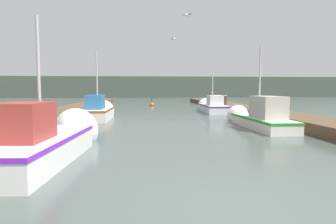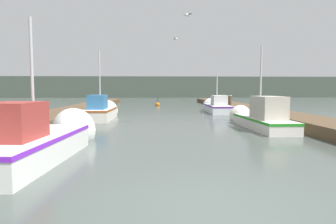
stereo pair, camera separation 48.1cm
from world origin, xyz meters
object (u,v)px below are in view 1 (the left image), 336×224
fishing_boat_1 (258,117)px  seagull_1 (187,15)px  fishing_boat_0 (47,140)px  mooring_piling_0 (211,100)px  mooring_piling_1 (225,103)px  seagull_lead (173,39)px  channel_buoy (152,105)px  fishing_boat_3 (212,107)px  fishing_boat_2 (98,111)px

fishing_boat_1 → seagull_1: seagull_1 is taller
fishing_boat_0 → mooring_piling_0: 22.28m
mooring_piling_0 → mooring_piling_1: (-0.13, -5.45, -0.07)m
fishing_boat_0 → mooring_piling_0: size_ratio=4.01×
fishing_boat_1 → seagull_lead: (-3.64, 4.12, 4.26)m
channel_buoy → fishing_boat_3: bearing=-62.8°
mooring_piling_0 → mooring_piling_1: size_ratio=1.11×
fishing_boat_3 → mooring_piling_1: (1.11, 0.30, 0.22)m
seagull_lead → fishing_boat_2: bearing=-74.8°
channel_buoy → seagull_lead: (0.81, -13.40, 4.59)m
seagull_lead → mooring_piling_1: bearing=155.4°
mooring_piling_1 → seagull_lead: (-4.67, -5.20, 4.08)m
fishing_boat_3 → mooring_piling_0: bearing=79.8°
mooring_piling_0 → fishing_boat_3: bearing=-102.2°
mooring_piling_0 → seagull_1: seagull_1 is taller
fishing_boat_0 → seagull_1: bearing=56.9°
seagull_1 → mooring_piling_0: bearing=-56.2°
fishing_boat_2 → channel_buoy: size_ratio=4.57×
fishing_boat_2 → fishing_boat_3: size_ratio=0.81×
fishing_boat_0 → channel_buoy: size_ratio=5.84×
seagull_lead → seagull_1: (0.32, -3.53, 0.54)m
seagull_lead → seagull_1: size_ratio=1.11×
channel_buoy → seagull_1: bearing=-86.2°
fishing_boat_1 → channel_buoy: bearing=103.8°
mooring_piling_0 → seagull_1: size_ratio=2.82×
fishing_boat_1 → mooring_piling_1: (1.03, 9.32, 0.18)m
fishing_boat_2 → seagull_lead: 6.15m
fishing_boat_0 → seagull_lead: 11.43m
fishing_boat_0 → seagull_1: 9.09m
fishing_boat_3 → seagull_lead: bearing=-124.0°
fishing_boat_1 → fishing_boat_3: fishing_boat_1 is taller
fishing_boat_0 → seagull_lead: size_ratio=10.20×
fishing_boat_2 → mooring_piling_1: (9.11, 5.04, 0.17)m
fishing_boat_3 → channel_buoy: bearing=119.2°
fishing_boat_0 → mooring_piling_1: 17.39m
fishing_boat_1 → fishing_boat_2: fishing_boat_2 is taller
mooring_piling_1 → fishing_boat_2: bearing=-151.0°
channel_buoy → mooring_piling_1: bearing=-56.2°
seagull_1 → channel_buoy: bearing=-34.8°
seagull_1 → seagull_lead: bearing=-33.4°
fishing_boat_2 → seagull_1: size_ratio=8.88×
fishing_boat_1 → fishing_boat_3: bearing=90.1°
fishing_boat_0 → seagull_1: size_ratio=11.33×
fishing_boat_0 → fishing_boat_1: fishing_boat_1 is taller
seagull_lead → fishing_boat_0: bearing=-7.1°
fishing_boat_1 → mooring_piling_0: size_ratio=4.09×
fishing_boat_1 → seagull_lead: bearing=131.0°
seagull_1 → fishing_boat_1: bearing=-138.7°
mooring_piling_1 → seagull_lead: size_ratio=2.28×
fishing_boat_0 → fishing_boat_3: fishing_boat_0 is taller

